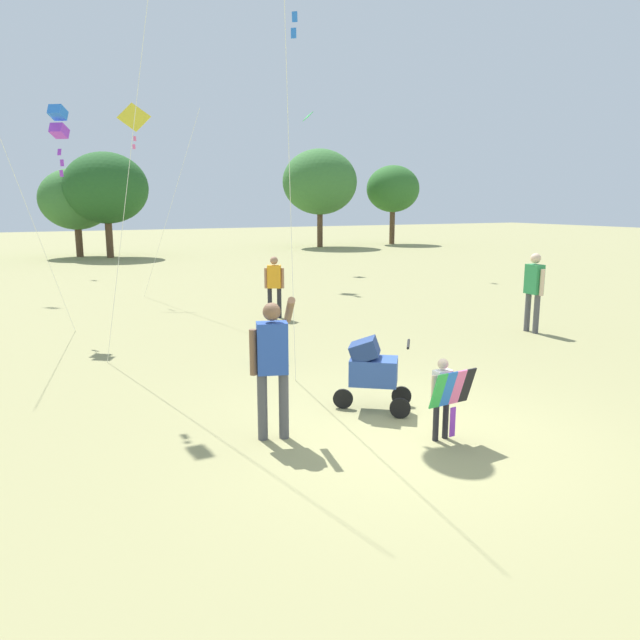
{
  "coord_description": "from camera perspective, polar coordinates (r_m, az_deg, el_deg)",
  "views": [
    {
      "loc": [
        -4.03,
        -5.79,
        2.83
      ],
      "look_at": [
        -0.56,
        1.15,
        1.3
      ],
      "focal_mm": 33.58,
      "sensor_mm": 36.0,
      "label": 1
    }
  ],
  "objects": [
    {
      "name": "person_adult_flyer",
      "position": [
        7.14,
        -4.56,
        -3.62
      ],
      "size": [
        0.63,
        0.51,
        1.75
      ],
      "color": "#4C4C51",
      "rests_on": "ground"
    },
    {
      "name": "child_with_butterfly_kite",
      "position": [
        7.32,
        11.73,
        -6.73
      ],
      "size": [
        0.61,
        0.36,
        1.01
      ],
      "color": "#232328",
      "rests_on": "ground"
    },
    {
      "name": "ground_plane",
      "position": [
        7.6,
        7.82,
        -10.81
      ],
      "size": [
        120.0,
        120.0,
        0.0
      ],
      "primitive_type": "plane",
      "color": "#938E5B"
    },
    {
      "name": "person_red_shirt",
      "position": [
        13.92,
        19.7,
        3.07
      ],
      "size": [
        0.25,
        0.56,
        1.75
      ],
      "color": "#4C4C51",
      "rests_on": "ground"
    },
    {
      "name": "stroller",
      "position": [
        8.23,
        4.99,
        -4.56
      ],
      "size": [
        1.05,
        0.9,
        1.03
      ],
      "color": "black",
      "rests_on": "ground"
    },
    {
      "name": "kite_orange_delta",
      "position": [
        14.25,
        -23.67,
        16.81
      ],
      "size": [
        1.43,
        3.0,
        4.83
      ],
      "color": "blue",
      "rests_on": "ground"
    },
    {
      "name": "treeline_distant",
      "position": [
        34.28,
        -25.94,
        11.74
      ],
      "size": [
        39.32,
        6.76,
        6.34
      ],
      "color": "brown",
      "rests_on": "ground"
    },
    {
      "name": "cooler_box",
      "position": [
        10.78,
        -4.91,
        -3.15
      ],
      "size": [
        0.45,
        0.33,
        0.35
      ],
      "color": "#2D5BB7",
      "rests_on": "ground"
    },
    {
      "name": "person_sitting_far",
      "position": [
        14.83,
        -4.38,
        3.64
      ],
      "size": [
        0.44,
        0.33,
        1.53
      ],
      "color": "#232328",
      "rests_on": "ground"
    },
    {
      "name": "kite_green_novelty",
      "position": [
        18.84,
        -17.14,
        17.45
      ],
      "size": [
        1.32,
        4.12,
        5.69
      ],
      "color": "yellow",
      "rests_on": "ground"
    }
  ]
}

